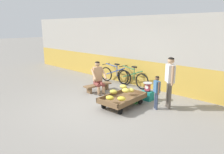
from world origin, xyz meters
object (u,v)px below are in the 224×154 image
(vendor_seated, at_px, (98,77))
(shopping_bag, at_px, (135,99))
(bicycle_near_left, at_px, (115,75))
(plastic_crate, at_px, (147,96))
(low_bench, at_px, (98,86))
(customer_adult, at_px, (170,77))
(customer_child, at_px, (157,89))
(weighing_scale, at_px, (148,87))
(bicycle_far_left, at_px, (132,78))
(banana_cart, at_px, (123,99))

(vendor_seated, bearing_deg, shopping_bag, -0.37)
(vendor_seated, xyz_separation_m, bicycle_near_left, (-0.38, 1.33, -0.21))
(plastic_crate, bearing_deg, low_bench, -166.14)
(plastic_crate, bearing_deg, customer_adult, -9.63)
(plastic_crate, relative_size, customer_child, 0.36)
(customer_adult, xyz_separation_m, customer_child, (-0.21, -0.34, -0.33))
(bicycle_near_left, bearing_deg, low_bench, -77.01)
(weighing_scale, bearing_deg, vendor_seated, -164.48)
(vendor_seated, height_order, shopping_bag, vendor_seated)
(low_bench, xyz_separation_m, bicycle_far_left, (0.57, 1.35, 0.15))
(banana_cart, bearing_deg, bicycle_near_left, 137.32)
(weighing_scale, relative_size, shopping_bag, 1.25)
(vendor_seated, bearing_deg, customer_child, 0.51)
(bicycle_near_left, xyz_separation_m, customer_child, (2.82, -1.31, 0.27))
(low_bench, bearing_deg, customer_child, -0.37)
(shopping_bag, bearing_deg, vendor_seated, 179.63)
(low_bench, distance_m, shopping_bag, 1.78)
(shopping_bag, bearing_deg, plastic_crate, 76.61)
(plastic_crate, distance_m, customer_adult, 1.17)
(low_bench, relative_size, vendor_seated, 0.99)
(customer_child, bearing_deg, low_bench, 179.63)
(weighing_scale, distance_m, customer_adult, 0.99)
(plastic_crate, distance_m, bicycle_near_left, 2.35)
(bicycle_far_left, xyz_separation_m, shopping_bag, (1.20, -1.40, -0.23))
(customer_child, bearing_deg, bicycle_far_left, 145.06)
(banana_cart, bearing_deg, bicycle_far_left, 120.43)
(vendor_seated, height_order, customer_adult, customer_adult)
(plastic_crate, relative_size, shopping_bag, 1.50)
(weighing_scale, height_order, shopping_bag, weighing_scale)
(vendor_seated, xyz_separation_m, weighing_scale, (1.82, 0.51, -0.11))
(banana_cart, distance_m, customer_child, 1.06)
(banana_cart, bearing_deg, customer_child, 31.17)
(plastic_crate, distance_m, weighing_scale, 0.30)
(shopping_bag, bearing_deg, banana_cart, -101.73)
(low_bench, distance_m, customer_adult, 2.86)
(banana_cart, xyz_separation_m, weighing_scale, (0.22, 1.00, 0.21))
(bicycle_far_left, relative_size, customer_child, 1.65)
(low_bench, bearing_deg, plastic_crate, 13.86)
(low_bench, relative_size, bicycle_near_left, 0.68)
(plastic_crate, xyz_separation_m, customer_child, (0.63, -0.48, 0.47))
(plastic_crate, relative_size, weighing_scale, 1.20)
(bicycle_far_left, distance_m, shopping_bag, 1.86)
(bicycle_near_left, relative_size, customer_adult, 1.09)
(low_bench, relative_size, customer_child, 1.12)
(shopping_bag, bearing_deg, bicycle_far_left, 130.74)
(weighing_scale, xyz_separation_m, bicycle_near_left, (-2.20, 0.82, -0.10))
(banana_cart, bearing_deg, customer_adult, 38.82)
(weighing_scale, distance_m, bicycle_far_left, 1.60)
(customer_adult, bearing_deg, low_bench, -173.22)
(banana_cart, relative_size, plastic_crate, 4.08)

